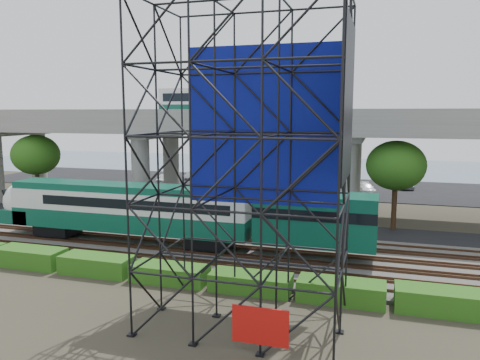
% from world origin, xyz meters
% --- Properties ---
extents(ground, '(140.00, 140.00, 0.00)m').
position_xyz_m(ground, '(0.00, 0.00, 0.00)').
color(ground, '#474233').
rests_on(ground, ground).
extents(ballast_bed, '(90.00, 12.00, 0.20)m').
position_xyz_m(ballast_bed, '(0.00, 2.00, 0.10)').
color(ballast_bed, slate).
rests_on(ballast_bed, ground).
extents(service_road, '(90.00, 5.00, 0.08)m').
position_xyz_m(service_road, '(0.00, 10.50, 0.04)').
color(service_road, black).
rests_on(service_road, ground).
extents(parking_lot, '(90.00, 18.00, 0.08)m').
position_xyz_m(parking_lot, '(0.00, 34.00, 0.04)').
color(parking_lot, black).
rests_on(parking_lot, ground).
extents(harbor_water, '(140.00, 40.00, 0.03)m').
position_xyz_m(harbor_water, '(0.00, 56.00, 0.01)').
color(harbor_water, '#4B617B').
rests_on(harbor_water, ground).
extents(rail_tracks, '(90.00, 9.52, 0.16)m').
position_xyz_m(rail_tracks, '(0.00, 2.00, 0.28)').
color(rail_tracks, '#472D1E').
rests_on(rail_tracks, ballast_bed).
extents(commuter_train, '(29.30, 3.06, 4.30)m').
position_xyz_m(commuter_train, '(-3.16, 2.00, 2.88)').
color(commuter_train, black).
rests_on(commuter_train, rail_tracks).
extents(overpass, '(80.00, 12.00, 12.40)m').
position_xyz_m(overpass, '(-0.22, 16.00, 8.21)').
color(overpass, '#9E9B93').
rests_on(overpass, ground).
extents(scaffold_tower, '(9.36, 6.36, 15.00)m').
position_xyz_m(scaffold_tower, '(6.78, -7.98, 7.47)').
color(scaffold_tower, black).
rests_on(scaffold_tower, ground).
extents(hedge_strip, '(34.60, 1.80, 1.20)m').
position_xyz_m(hedge_strip, '(1.01, -4.30, 0.56)').
color(hedge_strip, '#285814').
rests_on(hedge_strip, ground).
extents(trees, '(40.94, 16.94, 7.69)m').
position_xyz_m(trees, '(-4.67, 16.17, 5.57)').
color(trees, '#382314').
rests_on(trees, ground).
extents(suv, '(5.13, 3.06, 1.33)m').
position_xyz_m(suv, '(-13.53, 11.22, 0.75)').
color(suv, black).
rests_on(suv, service_road).
extents(parked_cars, '(35.10, 9.75, 1.31)m').
position_xyz_m(parked_cars, '(0.84, 33.71, 0.69)').
color(parked_cars, white).
rests_on(parked_cars, parking_lot).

